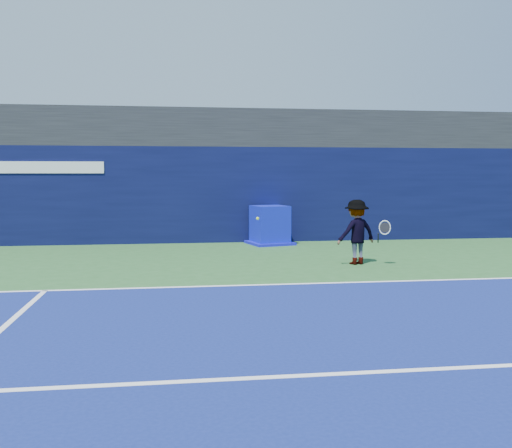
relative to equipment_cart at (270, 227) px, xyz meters
The scene contains 8 objects.
ground 9.45m from the equipment_cart, 91.48° to the right, with size 80.00×80.00×0.00m, color #295B29.
baseline 6.46m from the equipment_cart, 92.17° to the right, with size 24.00×0.10×0.01m, color white.
service_line 11.44m from the equipment_cart, 91.22° to the right, with size 24.00×0.10×0.01m, color white.
stadium_band 3.70m from the equipment_cart, 96.71° to the left, with size 36.00×3.00×1.20m, color black.
back_wall_assembly 1.46m from the equipment_cart, 103.04° to the left, with size 36.00×1.03×3.00m.
equipment_cart is the anchor object (origin of this frame).
tennis_player 4.39m from the equipment_cart, 71.16° to the right, with size 1.29×0.83×1.54m.
tennis_ball 3.51m from the equipment_cart, 104.29° to the right, with size 0.07×0.07×0.07m.
Camera 1 is at (-2.58, -7.77, 2.15)m, focal length 40.00 mm.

